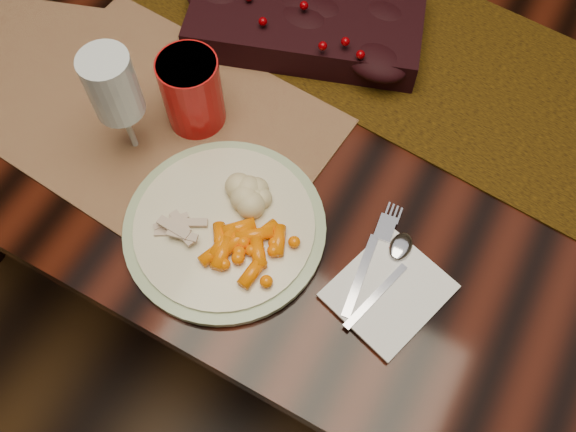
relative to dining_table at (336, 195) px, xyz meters
The scene contains 14 objects.
floor 0.38m from the dining_table, ahead, with size 5.00×5.00×0.00m, color black.
dining_table is the anchor object (origin of this frame).
table_runner 0.39m from the dining_table, 64.57° to the left, with size 1.71×0.35×0.00m, color #5A3311.
centerpiece 0.43m from the dining_table, 153.77° to the left, with size 0.38×0.19×0.08m, color black, non-canonical shape.
placemat_main 0.49m from the dining_table, 134.09° to the right, with size 0.49×0.36×0.00m, color brown.
dinner_plate 0.51m from the dining_table, 97.26° to the right, with size 0.29×0.29×0.02m, color beige.
baby_carrots 0.53m from the dining_table, 89.96° to the right, with size 0.10×0.08×0.02m, color #FD6C00, non-canonical shape.
mashed_potatoes 0.50m from the dining_table, 96.95° to the right, with size 0.07×0.06×0.04m, color #CABE8F, non-canonical shape.
turkey_shreds 0.55m from the dining_table, 104.62° to the right, with size 0.07×0.06×0.02m, color beige, non-canonical shape.
napkin 0.53m from the dining_table, 56.26° to the right, with size 0.13×0.15×0.01m, color white.
fork 0.50m from the dining_table, 60.57° to the right, with size 0.02×0.16×0.00m, color silver, non-canonical shape.
spoon 0.52m from the dining_table, 57.13° to the right, with size 0.03×0.15×0.00m, color white, non-canonical shape.
red_cup 0.51m from the dining_table, 135.24° to the right, with size 0.09×0.09×0.12m, color #B6100F.
wine_glass 0.59m from the dining_table, 131.36° to the right, with size 0.07×0.07×0.19m, color silver, non-canonical shape.
Camera 1 is at (0.22, -0.61, 1.53)m, focal length 38.00 mm.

